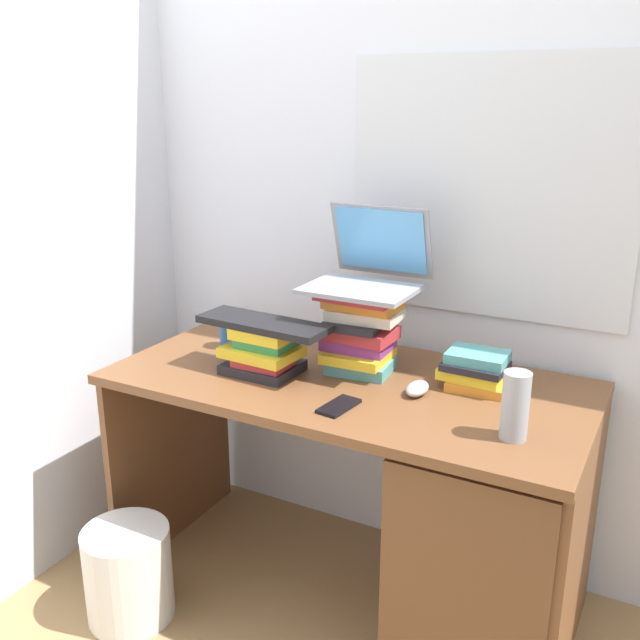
% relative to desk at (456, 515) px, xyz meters
% --- Properties ---
extents(ground_plane, '(6.00, 6.00, 0.00)m').
position_rel_desk_xyz_m(ground_plane, '(-0.37, 0.03, -0.42)').
color(ground_plane, '#9E7A4C').
extents(wall_back, '(6.00, 0.06, 2.60)m').
position_rel_desk_xyz_m(wall_back, '(-0.37, 0.43, 0.88)').
color(wall_back, silver).
rests_on(wall_back, ground).
extents(wall_left, '(0.05, 6.00, 2.60)m').
position_rel_desk_xyz_m(wall_left, '(-1.37, 0.03, 0.88)').
color(wall_left, silver).
rests_on(wall_left, ground).
extents(desk, '(1.45, 0.71, 0.77)m').
position_rel_desk_xyz_m(desk, '(0.00, 0.00, 0.00)').
color(desk, brown).
rests_on(desk, ground).
extents(book_stack_tall, '(0.25, 0.19, 0.26)m').
position_rel_desk_xyz_m(book_stack_tall, '(-0.37, 0.10, 0.48)').
color(book_stack_tall, teal).
rests_on(book_stack_tall, desk).
extents(book_stack_keyboard_riser, '(0.24, 0.19, 0.15)m').
position_rel_desk_xyz_m(book_stack_keyboard_riser, '(-0.62, -0.05, 0.42)').
color(book_stack_keyboard_riser, black).
rests_on(book_stack_keyboard_riser, desk).
extents(book_stack_side, '(0.20, 0.15, 0.11)m').
position_rel_desk_xyz_m(book_stack_side, '(-0.01, 0.14, 0.40)').
color(book_stack_side, orange).
rests_on(book_stack_side, desk).
extents(laptop, '(0.33, 0.32, 0.25)m').
position_rel_desk_xyz_m(laptop, '(-0.37, 0.17, 0.67)').
color(laptop, gray).
rests_on(laptop, book_stack_tall).
extents(keyboard, '(0.43, 0.16, 0.02)m').
position_rel_desk_xyz_m(keyboard, '(-0.62, -0.06, 0.51)').
color(keyboard, black).
rests_on(keyboard, book_stack_keyboard_riser).
extents(computer_mouse, '(0.06, 0.10, 0.04)m').
position_rel_desk_xyz_m(computer_mouse, '(-0.14, 0.02, 0.37)').
color(computer_mouse, '#A5A8AD').
rests_on(computer_mouse, desk).
extents(mug, '(0.12, 0.08, 0.10)m').
position_rel_desk_xyz_m(mug, '(-0.85, 0.09, 0.40)').
color(mug, '#265999').
rests_on(mug, desk).
extents(water_bottle, '(0.07, 0.07, 0.18)m').
position_rel_desk_xyz_m(water_bottle, '(0.17, -0.13, 0.44)').
color(water_bottle, '#999EA5').
rests_on(water_bottle, desk).
extents(cell_phone, '(0.08, 0.14, 0.01)m').
position_rel_desk_xyz_m(cell_phone, '(-0.30, -0.18, 0.35)').
color(cell_phone, black).
rests_on(cell_phone, desk).
extents(wastebasket, '(0.27, 0.27, 0.31)m').
position_rel_desk_xyz_m(wastebasket, '(-0.92, -0.41, -0.26)').
color(wastebasket, silver).
rests_on(wastebasket, ground).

